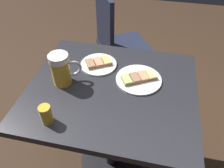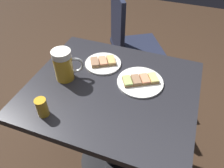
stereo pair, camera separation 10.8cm
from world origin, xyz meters
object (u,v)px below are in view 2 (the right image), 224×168
(beer_mug, at_px, (64,65))
(plate_far, at_px, (103,63))
(beer_glass_small, at_px, (42,107))
(cafe_chair, at_px, (129,43))
(plate_near, at_px, (140,81))

(beer_mug, bearing_deg, plate_far, -38.12)
(beer_mug, height_order, beer_glass_small, beer_mug)
(plate_far, distance_m, cafe_chair, 0.59)
(plate_far, relative_size, beer_mug, 1.20)
(plate_near, relative_size, plate_far, 1.17)
(plate_near, bearing_deg, beer_glass_small, 135.15)
(plate_far, xyz_separation_m, cafe_chair, (0.56, 0.01, -0.20))
(beer_mug, xyz_separation_m, beer_glass_small, (-0.25, -0.03, -0.04))
(beer_mug, bearing_deg, plate_near, -75.33)
(beer_mug, height_order, cafe_chair, cafe_chair)
(plate_near, xyz_separation_m, beer_glass_small, (-0.34, 0.34, 0.03))
(plate_far, xyz_separation_m, beer_mug, (-0.17, 0.14, 0.07))
(plate_near, distance_m, cafe_chair, 0.71)
(plate_far, bearing_deg, cafe_chair, 0.55)
(beer_mug, xyz_separation_m, cafe_chair, (0.73, -0.13, -0.27))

